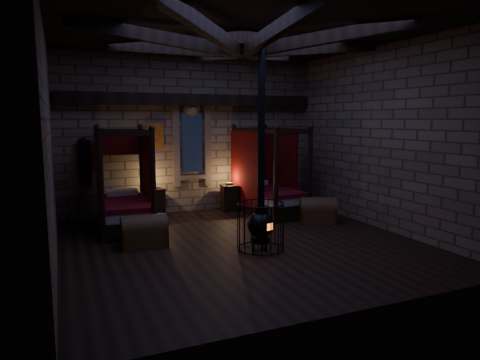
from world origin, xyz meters
name	(u,v)px	position (x,y,z in m)	size (l,w,h in m)	color
room	(240,57)	(0.00, 0.09, 3.74)	(7.02, 7.02, 4.29)	black
bed_left	(125,204)	(-2.03, 2.19, 0.57)	(1.30, 2.27, 2.30)	black
bed_right	(268,192)	(1.80, 2.40, 0.57)	(1.42, 2.32, 2.30)	black
trunk_left	(144,232)	(-1.88, 0.58, 0.29)	(0.91, 0.59, 0.65)	brown
trunk_right	(318,211)	(2.45, 0.93, 0.28)	(1.02, 0.86, 0.64)	brown
nightstand_left	(155,202)	(-1.14, 3.08, 0.39)	(0.56, 0.55, 0.91)	black
nightstand_right	(229,198)	(0.92, 3.02, 0.37)	(0.49, 0.47, 0.80)	black
stove	(261,220)	(0.17, -0.56, 0.59)	(0.92, 0.92, 4.05)	black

